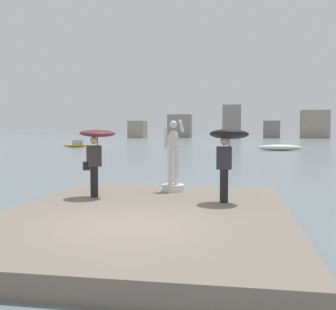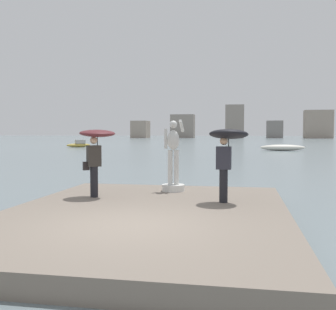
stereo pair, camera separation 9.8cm
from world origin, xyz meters
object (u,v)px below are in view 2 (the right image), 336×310
(onlooker_right, at_px, (227,144))
(onlooker_left, at_px, (96,144))
(statue_white_figure, at_px, (173,165))
(boat_mid, at_px, (79,144))
(boat_near, at_px, (283,148))

(onlooker_right, bearing_deg, onlooker_left, 175.59)
(statue_white_figure, xyz_separation_m, boat_mid, (-21.81, 44.73, -0.81))
(boat_near, bearing_deg, boat_mid, 167.52)
(onlooker_left, relative_size, boat_mid, 0.57)
(statue_white_figure, bearing_deg, boat_mid, 115.99)
(onlooker_left, bearing_deg, onlooker_right, -4.41)
(onlooker_left, height_order, boat_near, onlooker_left)
(statue_white_figure, distance_m, boat_near, 39.00)
(onlooker_left, xyz_separation_m, onlooker_right, (3.72, -0.29, 0.03))
(statue_white_figure, xyz_separation_m, onlooker_left, (-1.99, -1.50, 0.70))
(onlooker_right, relative_size, boat_mid, 0.57)
(onlooker_left, bearing_deg, statue_white_figure, 36.96)
(boat_near, distance_m, boat_mid, 29.54)
(boat_near, bearing_deg, statue_white_figure, -100.40)
(onlooker_right, height_order, boat_near, onlooker_right)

